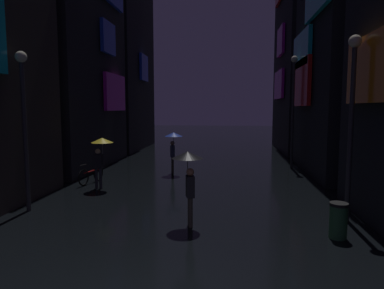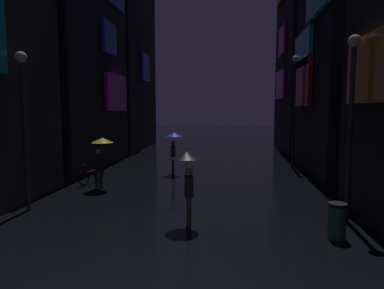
# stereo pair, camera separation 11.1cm
# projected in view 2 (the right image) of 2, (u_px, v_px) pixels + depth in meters

# --- Properties ---
(building_left_mid) EXTENTS (4.25, 8.39, 16.60)m
(building_left_mid) POSITION_uv_depth(u_px,v_px,m) (68.00, 18.00, 18.90)
(building_left_mid) COLOR black
(building_left_mid) RESTS_ON ground
(building_left_far) EXTENTS (4.25, 8.39, 20.40)m
(building_left_far) POSITION_uv_depth(u_px,v_px,m) (119.00, 23.00, 27.59)
(building_left_far) COLOR black
(building_left_far) RESTS_ON ground
(building_right_mid) EXTENTS (4.25, 7.51, 14.21)m
(building_right_mid) POSITION_uv_depth(u_px,v_px,m) (352.00, 31.00, 16.89)
(building_right_mid) COLOR black
(building_right_mid) RESTS_ON ground
(building_right_far) EXTENTS (4.25, 8.63, 20.92)m
(building_right_far) POSITION_uv_depth(u_px,v_px,m) (311.00, 14.00, 25.98)
(building_right_far) COLOR black
(building_right_far) RESTS_ON ground
(pedestrian_near_crossing_blue) EXTENTS (0.90, 0.90, 2.12)m
(pedestrian_near_crossing_blue) POSITION_uv_depth(u_px,v_px,m) (174.00, 141.00, 17.31)
(pedestrian_near_crossing_blue) COLOR #38332D
(pedestrian_near_crossing_blue) RESTS_ON ground
(pedestrian_far_right_black) EXTENTS (0.90, 0.90, 2.12)m
(pedestrian_far_right_black) POSITION_uv_depth(u_px,v_px,m) (187.00, 167.00, 9.65)
(pedestrian_far_right_black) COLOR #38332D
(pedestrian_far_right_black) RESTS_ON ground
(pedestrian_midstreet_centre_yellow) EXTENTS (0.90, 0.90, 2.12)m
(pedestrian_midstreet_centre_yellow) POSITION_uv_depth(u_px,v_px,m) (101.00, 149.00, 14.12)
(pedestrian_midstreet_centre_yellow) COLOR #2D2D38
(pedestrian_midstreet_centre_yellow) RESTS_ON ground
(bicycle_parked_at_storefront) EXTENTS (0.45, 1.79, 0.96)m
(bicycle_parked_at_storefront) POSITION_uv_depth(u_px,v_px,m) (92.00, 174.00, 15.29)
(bicycle_parked_at_storefront) COLOR black
(bicycle_parked_at_storefront) RESTS_ON ground
(streetlamp_left_near) EXTENTS (0.36, 0.36, 5.11)m
(streetlamp_left_near) POSITION_uv_depth(u_px,v_px,m) (24.00, 112.00, 10.88)
(streetlamp_left_near) COLOR #2D2D33
(streetlamp_left_near) RESTS_ON ground
(streetlamp_right_near) EXTENTS (0.36, 0.36, 5.40)m
(streetlamp_right_near) POSITION_uv_depth(u_px,v_px,m) (351.00, 106.00, 9.80)
(streetlamp_right_near) COLOR #2D2D33
(streetlamp_right_near) RESTS_ON ground
(streetlamp_right_far) EXTENTS (0.36, 0.36, 6.17)m
(streetlamp_right_far) POSITION_uv_depth(u_px,v_px,m) (294.00, 100.00, 18.77)
(streetlamp_right_far) COLOR #2D2D33
(streetlamp_right_far) RESTS_ON ground
(trash_bin) EXTENTS (0.46, 0.46, 0.93)m
(trash_bin) POSITION_uv_depth(u_px,v_px,m) (337.00, 221.00, 8.74)
(trash_bin) COLOR #265933
(trash_bin) RESTS_ON ground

